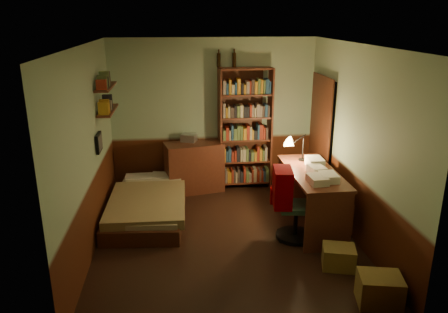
{
  "coord_description": "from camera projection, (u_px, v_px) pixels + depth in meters",
  "views": [
    {
      "loc": [
        -0.6,
        -5.4,
        2.95
      ],
      "look_at": [
        0.0,
        0.25,
        1.1
      ],
      "focal_mm": 35.0,
      "sensor_mm": 36.0,
      "label": 1
    }
  ],
  "objects": [
    {
      "name": "bed",
      "position": [
        148.0,
        197.0,
        6.66
      ],
      "size": [
        1.2,
        2.06,
        0.59
      ],
      "primitive_type": "cube",
      "rotation": [
        0.0,
        0.0,
        -0.07
      ],
      "color": "olive",
      "rests_on": "ground"
    },
    {
      "name": "bottle_right",
      "position": [
        234.0,
        60.0,
        7.27
      ],
      "size": [
        0.08,
        0.08,
        0.24
      ],
      "primitive_type": "cylinder",
      "rotation": [
        0.0,
        0.0,
        -0.22
      ],
      "color": "black",
      "rests_on": "bookshelf"
    },
    {
      "name": "wall_front",
      "position": [
        252.0,
        215.0,
        3.77
      ],
      "size": [
        3.5,
        0.02,
        2.6
      ],
      "primitive_type": "cube",
      "color": "#8FAC8B",
      "rests_on": "ground"
    },
    {
      "name": "dresser",
      "position": [
        194.0,
        167.0,
        7.57
      ],
      "size": [
        1.05,
        0.67,
        0.86
      ],
      "primitive_type": "cube",
      "rotation": [
        0.0,
        0.0,
        0.21
      ],
      "color": "#532618",
      "rests_on": "ground"
    },
    {
      "name": "desk_lamp",
      "position": [
        303.0,
        141.0,
        6.53
      ],
      "size": [
        0.19,
        0.19,
        0.62
      ],
      "primitive_type": "cone",
      "rotation": [
        0.0,
        0.0,
        -0.01
      ],
      "color": "black",
      "rests_on": "desk"
    },
    {
      "name": "wall_shelf_lower",
      "position": [
        108.0,
        110.0,
        6.45
      ],
      "size": [
        0.2,
        0.9,
        0.03
      ],
      "primitive_type": "cube",
      "color": "#532618",
      "rests_on": "wall_left"
    },
    {
      "name": "cardboard_box_b",
      "position": [
        339.0,
        257.0,
        5.32
      ],
      "size": [
        0.45,
        0.4,
        0.27
      ],
      "primitive_type": "cube",
      "rotation": [
        0.0,
        0.0,
        -0.26
      ],
      "color": "olive",
      "rests_on": "ground"
    },
    {
      "name": "office_chair",
      "position": [
        296.0,
        208.0,
        5.92
      ],
      "size": [
        0.5,
        0.45,
        0.9
      ],
      "primitive_type": "cube",
      "rotation": [
        0.0,
        0.0,
        -0.13
      ],
      "color": "#356147",
      "rests_on": "ground"
    },
    {
      "name": "wall_shelf_upper",
      "position": [
        106.0,
        87.0,
        6.35
      ],
      "size": [
        0.2,
        0.9,
        0.03
      ],
      "primitive_type": "cube",
      "color": "#532618",
      "rests_on": "wall_left"
    },
    {
      "name": "bottle_left",
      "position": [
        219.0,
        60.0,
        7.25
      ],
      "size": [
        0.06,
        0.06,
        0.23
      ],
      "primitive_type": "cylinder",
      "rotation": [
        0.0,
        0.0,
        0.02
      ],
      "color": "black",
      "rests_on": "bookshelf"
    },
    {
      "name": "red_jacket",
      "position": [
        279.0,
        155.0,
        5.87
      ],
      "size": [
        0.25,
        0.44,
        0.52
      ],
      "primitive_type": "cube",
      "rotation": [
        0.0,
        0.0,
        -0.03
      ],
      "color": "#8A0004",
      "rests_on": "office_chair"
    },
    {
      "name": "mini_stereo",
      "position": [
        189.0,
        138.0,
        7.53
      ],
      "size": [
        0.3,
        0.27,
        0.13
      ],
      "primitive_type": "cube",
      "rotation": [
        0.0,
        0.0,
        -0.38
      ],
      "color": "#B2B2B7",
      "rests_on": "dresser"
    },
    {
      "name": "floor",
      "position": [
        226.0,
        238.0,
        6.08
      ],
      "size": [
        3.5,
        4.0,
        0.02
      ],
      "primitive_type": "cube",
      "color": "black",
      "rests_on": "ground"
    },
    {
      "name": "wall_left",
      "position": [
        87.0,
        152.0,
        5.49
      ],
      "size": [
        0.02,
        4.0,
        2.6
      ],
      "primitive_type": "cube",
      "color": "#8FAC8B",
      "rests_on": "ground"
    },
    {
      "name": "framed_picture",
      "position": [
        99.0,
        143.0,
        6.08
      ],
      "size": [
        0.04,
        0.32,
        0.26
      ],
      "primitive_type": "cube",
      "color": "black",
      "rests_on": "wall_left"
    },
    {
      "name": "wall_back",
      "position": [
        213.0,
        114.0,
        7.57
      ],
      "size": [
        3.5,
        0.02,
        2.6
      ],
      "primitive_type": "cube",
      "color": "#8FAC8B",
      "rests_on": "ground"
    },
    {
      "name": "ceiling",
      "position": [
        226.0,
        44.0,
        5.27
      ],
      "size": [
        3.5,
        4.0,
        0.02
      ],
      "primitive_type": "cube",
      "color": "silver",
      "rests_on": "wall_back"
    },
    {
      "name": "doorway",
      "position": [
        321.0,
        139.0,
        7.17
      ],
      "size": [
        0.06,
        0.9,
        2.0
      ],
      "primitive_type": "cube",
      "color": "black",
      "rests_on": "ground"
    },
    {
      "name": "wall_right",
      "position": [
        356.0,
        144.0,
        5.85
      ],
      "size": [
        0.02,
        4.0,
        2.6
      ],
      "primitive_type": "cube",
      "color": "#8FAC8B",
      "rests_on": "ground"
    },
    {
      "name": "bookshelf",
      "position": [
        245.0,
        130.0,
        7.55
      ],
      "size": [
        0.93,
        0.36,
        2.11
      ],
      "primitive_type": "cube",
      "rotation": [
        0.0,
        0.0,
        0.09
      ],
      "color": "#532618",
      "rests_on": "ground"
    },
    {
      "name": "door_trim",
      "position": [
        319.0,
        139.0,
        7.16
      ],
      "size": [
        0.02,
        0.98,
        2.08
      ],
      "primitive_type": "cube",
      "color": "#3B1B0F",
      "rests_on": "ground"
    },
    {
      "name": "paper_stack",
      "position": [
        317.0,
        170.0,
        6.06
      ],
      "size": [
        0.24,
        0.3,
        0.11
      ],
      "primitive_type": "cube",
      "rotation": [
        0.0,
        0.0,
        0.14
      ],
      "color": "silver",
      "rests_on": "desk"
    },
    {
      "name": "desk",
      "position": [
        311.0,
        198.0,
        6.3
      ],
      "size": [
        0.67,
        1.58,
        0.84
      ],
      "primitive_type": "cube",
      "rotation": [
        0.0,
        0.0,
        0.01
      ],
      "color": "#532618",
      "rests_on": "ground"
    },
    {
      "name": "cardboard_box_a",
      "position": [
        379.0,
        290.0,
        4.63
      ],
      "size": [
        0.51,
        0.44,
        0.33
      ],
      "primitive_type": "cube",
      "rotation": [
        0.0,
        0.0,
        -0.2
      ],
      "color": "olive",
      "rests_on": "ground"
    }
  ]
}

